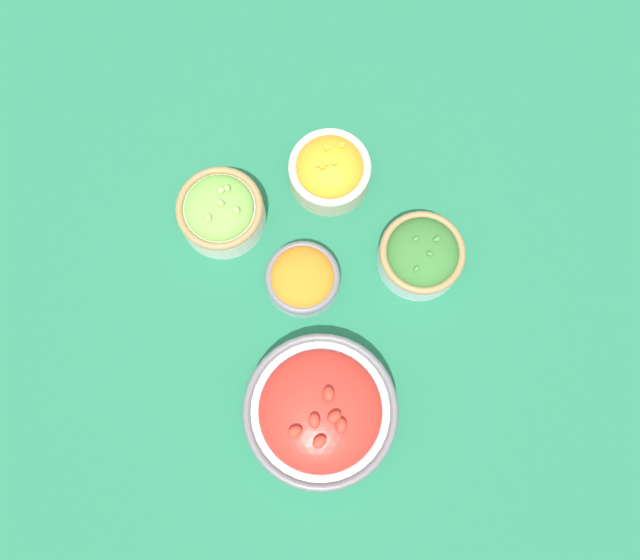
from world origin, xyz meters
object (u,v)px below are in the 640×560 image
(bowl_carrots, at_px, (303,278))
(bowl_cherry_tomatoes, at_px, (320,411))
(bowl_lettuce, at_px, (221,211))
(bowl_squash, at_px, (330,170))
(bowl_broccoli, at_px, (421,255))

(bowl_carrots, xyz_separation_m, bowl_cherry_tomatoes, (0.17, -0.10, 0.01))
(bowl_carrots, xyz_separation_m, bowl_lettuce, (-0.16, -0.04, 0.01))
(bowl_lettuce, relative_size, bowl_cherry_tomatoes, 0.60)
(bowl_carrots, relative_size, bowl_cherry_tomatoes, 0.51)
(bowl_squash, bearing_deg, bowl_carrots, -50.35)
(bowl_carrots, bearing_deg, bowl_broccoli, 64.13)
(bowl_lettuce, relative_size, bowl_broccoli, 1.03)
(bowl_carrots, height_order, bowl_cherry_tomatoes, bowl_cherry_tomatoes)
(bowl_broccoli, distance_m, bowl_cherry_tomatoes, 0.28)
(bowl_carrots, distance_m, bowl_cherry_tomatoes, 0.20)
(bowl_carrots, distance_m, bowl_squash, 0.17)
(bowl_carrots, relative_size, bowl_broccoli, 0.88)
(bowl_lettuce, xyz_separation_m, bowl_squash, (0.05, 0.17, -0.00))
(bowl_carrots, relative_size, bowl_lettuce, 0.85)
(bowl_broccoli, height_order, bowl_cherry_tomatoes, bowl_cherry_tomatoes)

